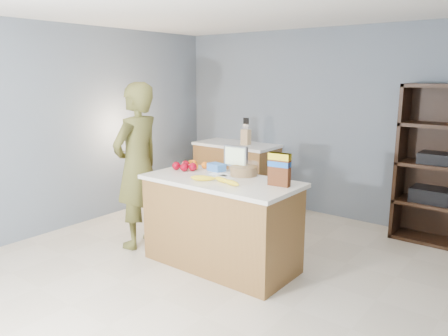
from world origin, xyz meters
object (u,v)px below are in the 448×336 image
Objects in this scene: person at (138,166)px; cereal_box at (279,167)px; tv at (236,157)px; shelving_unit at (441,168)px; counter_peninsula at (221,226)px.

cereal_box is at bearing 91.61° from person.
tv is at bearing 162.35° from cereal_box.
shelving_unit is 0.99× the size of person.
shelving_unit is at bearing 63.54° from cereal_box.
person reaches higher than shelving_unit.
shelving_unit is 5.93× the size of cereal_box.
tv is (1.01, 0.45, 0.15)m from person.
tv is at bearing -132.88° from shelving_unit.
counter_peninsula is at bearing -80.06° from tv.
cereal_box is (1.65, 0.25, 0.17)m from person.
counter_peninsula is 1.18m from person.
cereal_box is (0.59, 0.11, 0.66)m from counter_peninsula.
counter_peninsula is 5.53× the size of tv.
person is 6.00× the size of cereal_box.
person is at bearing -171.52° from cereal_box.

